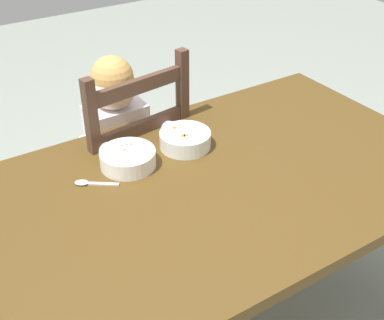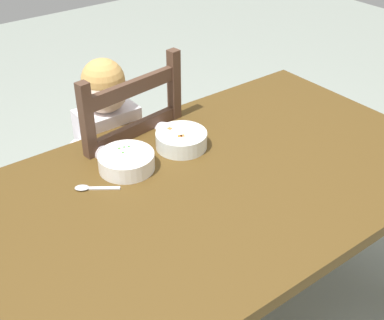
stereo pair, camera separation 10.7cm
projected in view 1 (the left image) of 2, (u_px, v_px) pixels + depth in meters
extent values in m
cube|color=#523A17|center=(214.00, 184.00, 1.61)|extent=(1.55, 0.92, 0.04)
cylinder|color=#523A17|center=(289.00, 157.00, 2.39)|extent=(0.07, 0.07, 0.67)
cube|color=#4D3426|center=(118.00, 175.00, 2.11)|extent=(0.47, 0.47, 0.02)
cube|color=#4D3426|center=(133.00, 180.00, 2.45)|extent=(0.04, 0.04, 0.42)
cube|color=#4D3426|center=(61.00, 213.00, 2.25)|extent=(0.04, 0.04, 0.42)
cube|color=#4D3426|center=(184.00, 219.00, 2.21)|extent=(0.04, 0.04, 0.42)
cube|color=#4D3426|center=(109.00, 260.00, 2.01)|extent=(0.04, 0.04, 0.42)
cube|color=#4D3426|center=(183.00, 118.00, 1.94)|extent=(0.04, 0.04, 0.54)
cube|color=#4D3426|center=(95.00, 153.00, 1.73)|extent=(0.04, 0.04, 0.54)
cube|color=#4D3426|center=(138.00, 86.00, 1.73)|extent=(0.36, 0.07, 0.05)
cube|color=#4D3426|center=(141.00, 128.00, 1.82)|extent=(0.36, 0.07, 0.05)
cube|color=white|center=(118.00, 143.00, 1.99)|extent=(0.22, 0.14, 0.32)
sphere|color=beige|center=(113.00, 87.00, 1.86)|extent=(0.17, 0.17, 0.17)
sphere|color=tan|center=(112.00, 77.00, 1.84)|extent=(0.16, 0.16, 0.16)
cylinder|color=#3F4C72|center=(126.00, 239.00, 2.09)|extent=(0.07, 0.07, 0.44)
cylinder|color=#3F4C72|center=(150.00, 229.00, 2.14)|extent=(0.07, 0.07, 0.44)
cylinder|color=white|center=(95.00, 146.00, 1.82)|extent=(0.06, 0.24, 0.13)
cylinder|color=white|center=(159.00, 126.00, 1.94)|extent=(0.06, 0.24, 0.13)
cylinder|color=white|center=(128.00, 158.00, 1.64)|extent=(0.18, 0.18, 0.05)
cylinder|color=white|center=(128.00, 165.00, 1.66)|extent=(0.08, 0.08, 0.01)
cylinder|color=green|center=(128.00, 156.00, 1.64)|extent=(0.15, 0.15, 0.03)
sphere|color=green|center=(125.00, 151.00, 1.64)|extent=(0.01, 0.01, 0.01)
sphere|color=green|center=(122.00, 146.00, 1.66)|extent=(0.01, 0.01, 0.01)
sphere|color=green|center=(131.00, 145.00, 1.67)|extent=(0.01, 0.01, 0.01)
sphere|color=green|center=(127.00, 145.00, 1.67)|extent=(0.01, 0.01, 0.01)
cylinder|color=white|center=(185.00, 140.00, 1.74)|extent=(0.17, 0.17, 0.06)
cylinder|color=white|center=(185.00, 146.00, 1.75)|extent=(0.08, 0.08, 0.01)
cylinder|color=orange|center=(185.00, 137.00, 1.74)|extent=(0.14, 0.14, 0.03)
cube|color=orange|center=(174.00, 129.00, 1.75)|extent=(0.02, 0.02, 0.01)
cube|color=orange|center=(186.00, 136.00, 1.71)|extent=(0.02, 0.02, 0.01)
cube|color=orange|center=(183.00, 137.00, 1.71)|extent=(0.02, 0.02, 0.01)
cube|color=silver|center=(104.00, 184.00, 1.57)|extent=(0.08, 0.07, 0.00)
ellipsoid|color=silver|center=(82.00, 183.00, 1.57)|extent=(0.05, 0.05, 0.01)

